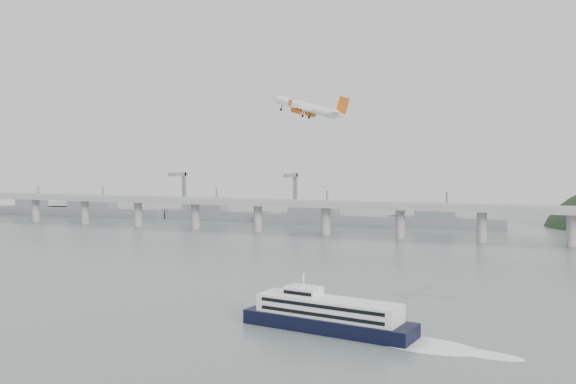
% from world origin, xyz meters
% --- Properties ---
extents(ground, '(900.00, 900.00, 0.00)m').
position_xyz_m(ground, '(0.00, 0.00, 0.00)').
color(ground, slate).
rests_on(ground, ground).
extents(bridge, '(800.00, 22.00, 23.90)m').
position_xyz_m(bridge, '(-1.15, 200.00, 17.65)').
color(bridge, '#999996').
rests_on(bridge, ground).
extents(distant_fleet, '(453.00, 60.90, 40.00)m').
position_xyz_m(distant_fleet, '(-155.36, 265.08, 6.22)').
color(distant_fleet, slate).
rests_on(distant_fleet, ground).
extents(ferry, '(84.36, 24.28, 15.97)m').
position_xyz_m(ferry, '(42.50, -21.02, 4.33)').
color(ferry, black).
rests_on(ferry, ground).
extents(airliner, '(40.01, 36.62, 13.88)m').
position_xyz_m(airliner, '(4.79, 66.94, 72.81)').
color(airliner, white).
rests_on(airliner, ground).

